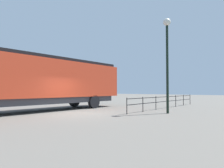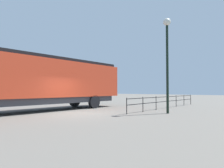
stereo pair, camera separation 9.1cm
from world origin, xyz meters
TOP-DOWN VIEW (x-y plane):
  - ground_plane at (0.00, 0.00)m, footprint 120.00×120.00m
  - locomotive at (-3.20, -1.26)m, footprint 2.85×16.21m
  - lamp_post at (4.41, 3.83)m, footprint 0.50×0.50m
  - platform_fence at (2.67, 7.46)m, footprint 0.05×11.56m

SIDE VIEW (x-z plane):
  - ground_plane at x=0.00m, z-range 0.00..0.00m
  - platform_fence at x=2.67m, z-range 0.16..1.21m
  - locomotive at x=-3.20m, z-range 0.25..4.19m
  - lamp_post at x=4.41m, z-range 1.18..7.45m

